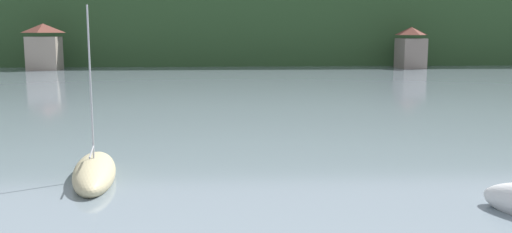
# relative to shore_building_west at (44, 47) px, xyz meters

# --- Properties ---
(wooded_hillside) EXTENTS (352.00, 69.82, 37.52)m
(wooded_hillside) POSITION_rel_shore_building_west_xyz_m (53.94, 45.36, 5.08)
(wooded_hillside) COLOR #2D4C28
(wooded_hillside) RESTS_ON ground_plane
(shore_building_west) EXTENTS (4.88, 4.19, 7.10)m
(shore_building_west) POSITION_rel_shore_building_west_xyz_m (0.00, 0.00, 0.00)
(shore_building_west) COLOR gray
(shore_building_west) RESTS_ON ground_plane
(shore_building_westcentral) EXTENTS (3.88, 5.71, 6.62)m
(shore_building_westcentral) POSITION_rel_shore_building_west_xyz_m (57.92, 0.72, -0.23)
(shore_building_westcentral) COLOR gray
(shore_building_westcentral) RESTS_ON ground_plane
(sailboat_mid_1) EXTENTS (2.57, 6.13, 7.30)m
(sailboat_mid_1) POSITION_rel_shore_building_west_xyz_m (22.16, -66.11, -3.16)
(sailboat_mid_1) COLOR #CCBC8E
(sailboat_mid_1) RESTS_ON ground_plane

